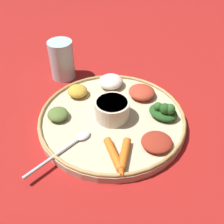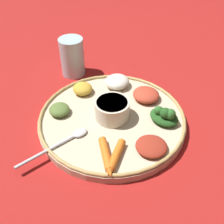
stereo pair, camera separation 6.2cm
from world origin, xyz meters
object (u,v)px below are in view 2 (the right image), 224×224
center_bowl (112,109)px  spoon (64,141)px  carrot_near_spoon (106,156)px  carrot_outer (115,157)px  drinking_glass (73,59)px  greens_pile (165,116)px

center_bowl → spoon: bearing=-113.2°
spoon → carrot_near_spoon: 0.10m
carrot_near_spoon → carrot_outer: size_ratio=0.92×
carrot_outer → drinking_glass: drinking_glass is taller
carrot_outer → drinking_glass: bearing=137.4°
spoon → drinking_glass: drinking_glass is taller
center_bowl → spoon: (-0.05, -0.12, -0.02)m
center_bowl → carrot_outer: bearing=-59.0°
carrot_outer → drinking_glass: 0.37m
center_bowl → carrot_outer: (0.07, -0.11, -0.02)m
center_bowl → drinking_glass: (-0.21, 0.14, 0.01)m
greens_pile → carrot_near_spoon: size_ratio=0.98×
greens_pile → carrot_near_spoon: greens_pile is taller
spoon → drinking_glass: bearing=120.6°
greens_pile → drinking_glass: drinking_glass is taller
center_bowl → drinking_glass: 0.25m
spoon → drinking_glass: 0.30m
carrot_outer → greens_pile: bearing=72.7°
spoon → carrot_outer: size_ratio=1.76×
greens_pile → drinking_glass: bearing=163.1°
center_bowl → carrot_near_spoon: size_ratio=0.97×
carrot_near_spoon → drinking_glass: bearing=134.7°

